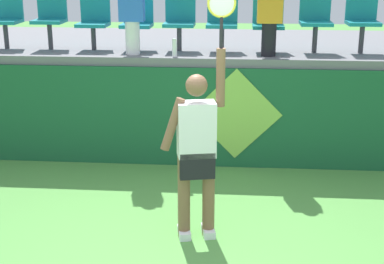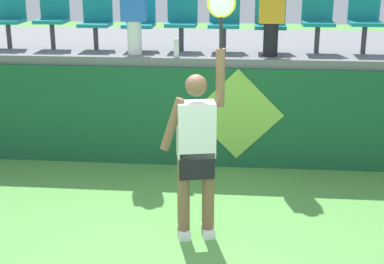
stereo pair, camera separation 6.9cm
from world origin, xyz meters
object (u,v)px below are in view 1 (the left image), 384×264
stadium_chair_0 (6,15)px  stadium_chair_3 (137,21)px  spectator_0 (270,12)px  stadium_chair_7 (316,16)px  tennis_ball (184,225)px  stadium_chair_1 (50,15)px  stadium_chair_5 (222,19)px  stadium_chair_2 (94,20)px  tennis_player (197,148)px  water_bottle (175,48)px  stadium_chair_8 (362,17)px  stadium_chair_6 (268,21)px  stadium_chair_4 (180,18)px  spectator_1 (132,12)px

stadium_chair_0 → stadium_chair_3: 1.96m
spectator_0 → stadium_chair_7: bearing=31.4°
tennis_ball → spectator_0: size_ratio=0.06×
stadium_chair_1 → spectator_0: (3.18, -0.40, 0.11)m
stadium_chair_5 → stadium_chair_2: bearing=-179.8°
tennis_player → stadium_chair_5: size_ratio=3.09×
tennis_player → stadium_chair_0: bearing=137.1°
water_bottle → stadium_chair_0: 2.66m
stadium_chair_5 → spectator_0: size_ratio=0.72×
stadium_chair_5 → stadium_chair_7: bearing=0.2°
tennis_ball → stadium_chair_1: bearing=129.7°
stadium_chair_2 → stadium_chair_1: bearing=179.2°
stadium_chair_3 → stadium_chair_7: bearing=0.3°
water_bottle → spectator_0: 1.38m
stadium_chair_2 → stadium_chair_8: (3.84, 0.01, 0.07)m
stadium_chair_6 → spectator_0: (-0.00, -0.40, 0.17)m
stadium_chair_1 → stadium_chair_4: size_ratio=1.05×
spectator_0 → stadium_chair_2: bearing=171.1°
stadium_chair_5 → tennis_player: bearing=-93.1°
tennis_ball → stadium_chair_7: 3.71m
tennis_ball → stadium_chair_3: stadium_chair_3 is taller
stadium_chair_1 → stadium_chair_4: stadium_chair_1 is taller
tennis_ball → stadium_chair_4: stadium_chair_4 is taller
stadium_chair_3 → stadium_chair_1: bearing=179.6°
stadium_chair_6 → spectator_0: spectator_0 is taller
stadium_chair_0 → stadium_chair_6: bearing=-0.1°
stadium_chair_3 → stadium_chair_8: bearing=0.1°
stadium_chair_4 → stadium_chair_1: bearing=180.0°
water_bottle → stadium_chair_5: (0.63, 0.58, 0.33)m
stadium_chair_2 → stadium_chair_3: size_ratio=1.02×
stadium_chair_5 → spectator_0: (0.66, -0.40, 0.15)m
stadium_chair_7 → stadium_chair_0: bearing=-180.0°
stadium_chair_0 → tennis_player: bearing=-42.9°
spectator_0 → spectator_1: size_ratio=1.02×
tennis_ball → stadium_chair_5: size_ratio=0.08×
spectator_1 → stadium_chair_2: bearing=148.0°
stadium_chair_0 → water_bottle: bearing=-12.8°
stadium_chair_6 → stadium_chair_8: 1.31m
tennis_ball → stadium_chair_3: 3.41m
stadium_chair_3 → spectator_0: spectator_0 is taller
spectator_1 → tennis_ball: bearing=-67.7°
tennis_player → stadium_chair_1: bearing=130.0°
stadium_chair_5 → spectator_1: (-1.23, -0.41, 0.13)m
stadium_chair_4 → spectator_1: 0.75m
spectator_1 → spectator_0: bearing=0.2°
stadium_chair_2 → stadium_chair_4: (1.26, 0.01, 0.04)m
stadium_chair_1 → stadium_chair_2: bearing=-0.8°
stadium_chair_4 → water_bottle: bearing=-91.2°
stadium_chair_1 → stadium_chair_8: (4.49, -0.00, 0.00)m
tennis_player → stadium_chair_7: (1.47, 2.83, 1.04)m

